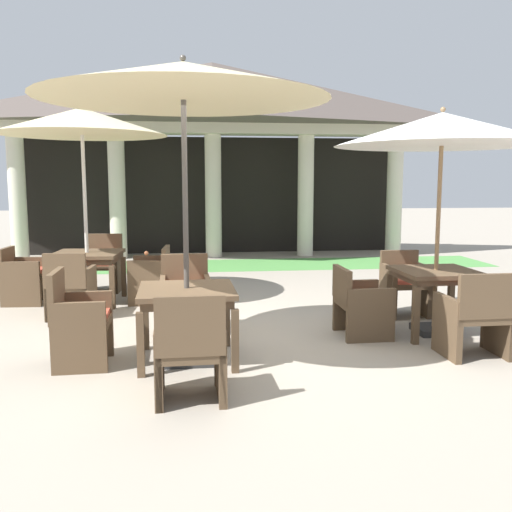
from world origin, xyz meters
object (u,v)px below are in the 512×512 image
(patio_chair_mid_left_north, at_px, (404,285))
(patio_chair_mid_right_south, at_px, (190,352))
(patio_chair_mid_left_south, at_px, (475,317))
(patio_umbrella_mid_right, at_px, (183,84))
(patio_table_near_foreground, at_px, (87,259))
(patio_umbrella_mid_left, at_px, (442,131))
(patio_table_mid_right, at_px, (187,298))
(patio_chair_near_foreground_south, at_px, (70,288))
(patio_chair_mid_right_north, at_px, (185,297))
(patio_umbrella_near_foreground, at_px, (82,123))
(patio_chair_near_foreground_west, at_px, (24,276))
(patio_chair_near_foreground_east, at_px, (152,275))
(patio_table_mid_left, at_px, (436,279))
(patio_chair_mid_left_west, at_px, (360,303))
(terracotta_urn, at_px, (147,265))
(patio_chair_near_foreground_north, at_px, (102,265))
(patio_chair_mid_right_west, at_px, (79,322))

(patio_chair_mid_left_north, height_order, patio_chair_mid_right_south, patio_chair_mid_right_south)
(patio_chair_mid_left_south, distance_m, patio_chair_mid_right_south, 3.00)
(patio_umbrella_mid_right, bearing_deg, patio_table_near_foreground, 116.97)
(patio_umbrella_mid_left, xyz_separation_m, patio_chair_mid_left_south, (0.02, -0.92, -1.94))
(patio_table_near_foreground, distance_m, patio_table_mid_right, 3.23)
(patio_chair_near_foreground_south, distance_m, patio_chair_mid_right_north, 1.75)
(patio_table_near_foreground, relative_size, patio_umbrella_near_foreground, 0.35)
(patio_chair_near_foreground_west, relative_size, patio_chair_mid_right_south, 0.90)
(patio_umbrella_mid_left, relative_size, patio_chair_mid_right_north, 2.85)
(patio_table_mid_right, bearing_deg, patio_chair_mid_left_south, -4.55)
(patio_table_near_foreground, bearing_deg, patio_umbrella_mid_left, -26.71)
(patio_chair_mid_right_north, relative_size, patio_chair_mid_right_south, 1.00)
(patio_chair_near_foreground_east, xyz_separation_m, patio_table_mid_left, (3.43, -2.13, 0.25))
(patio_table_mid_left, height_order, patio_chair_mid_left_north, patio_chair_mid_left_north)
(patio_chair_near_foreground_south, height_order, patio_chair_mid_left_south, patio_chair_mid_left_south)
(patio_table_mid_left, bearing_deg, patio_chair_mid_left_west, -179.04)
(patio_chair_near_foreground_west, xyz_separation_m, terracotta_urn, (1.61, 2.24, -0.20))
(terracotta_urn, bearing_deg, patio_umbrella_mid_right, -81.36)
(patio_chair_mid_left_west, bearing_deg, patio_umbrella_near_foreground, -123.62)
(patio_chair_mid_left_north, bearing_deg, patio_chair_near_foreground_north, -28.38)
(patio_umbrella_near_foreground, height_order, patio_chair_mid_right_north, patio_umbrella_near_foreground)
(patio_chair_near_foreground_west, relative_size, patio_umbrella_mid_left, 0.32)
(terracotta_urn, bearing_deg, patio_chair_near_foreground_west, -125.59)
(patio_umbrella_near_foreground, height_order, patio_chair_mid_left_south, patio_umbrella_near_foreground)
(patio_umbrella_mid_left, height_order, patio_chair_mid_right_south, patio_umbrella_mid_left)
(patio_chair_near_foreground_east, relative_size, terracotta_urn, 1.73)
(patio_chair_near_foreground_south, distance_m, patio_chair_mid_right_south, 3.38)
(patio_umbrella_mid_left, bearing_deg, patio_table_mid_left, 0.00)
(patio_umbrella_near_foreground, bearing_deg, terracotta_urn, 73.60)
(patio_umbrella_near_foreground, relative_size, patio_table_mid_left, 3.17)
(patio_chair_mid_right_north, relative_size, terracotta_urn, 1.93)
(patio_chair_mid_right_south, bearing_deg, patio_umbrella_near_foreground, 109.34)
(patio_chair_near_foreground_south, relative_size, patio_chair_mid_right_west, 0.94)
(patio_table_near_foreground, relative_size, patio_chair_near_foreground_north, 1.10)
(patio_chair_mid_left_south, bearing_deg, patio_chair_near_foreground_east, 137.52)
(patio_chair_near_foreground_east, distance_m, patio_chair_mid_left_north, 3.63)
(patio_table_mid_left, height_order, patio_umbrella_mid_right, patio_umbrella_mid_right)
(patio_umbrella_mid_left, xyz_separation_m, patio_table_mid_right, (-2.90, -0.69, -1.72))
(patio_umbrella_near_foreground, xyz_separation_m, patio_table_mid_left, (4.36, -2.20, -1.95))
(patio_chair_near_foreground_north, height_order, patio_chair_near_foreground_south, patio_chair_near_foreground_north)
(patio_chair_near_foreground_south, relative_size, patio_chair_mid_left_west, 1.10)
(patio_umbrella_mid_right, xyz_separation_m, terracotta_urn, (-0.79, 5.19, -2.49))
(patio_chair_mid_left_west, distance_m, patio_chair_mid_right_west, 3.11)
(patio_chair_near_foreground_north, relative_size, patio_chair_mid_left_north, 1.08)
(patio_table_near_foreground, height_order, patio_chair_near_foreground_west, patio_chair_near_foreground_west)
(patio_chair_mid_left_south, relative_size, terracotta_urn, 1.88)
(patio_chair_near_foreground_north, xyz_separation_m, patio_chair_near_foreground_west, (-0.99, -0.88, -0.01))
(patio_chair_near_foreground_north, relative_size, patio_chair_near_foreground_east, 1.11)
(patio_chair_near_foreground_south, bearing_deg, patio_umbrella_mid_right, -48.15)
(patio_umbrella_mid_left, xyz_separation_m, patio_chair_mid_left_north, (-0.02, 0.91, -1.94))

